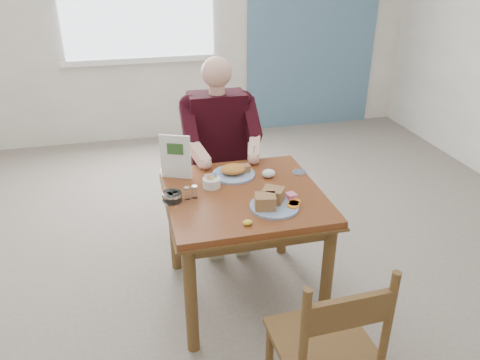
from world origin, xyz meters
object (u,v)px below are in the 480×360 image
object	(u,v)px
chair_far	(218,176)
far_plate	(234,171)
chair_near	(327,349)
diner	(219,140)
table	(244,209)
near_plate	(273,201)

from	to	relation	value
chair_far	far_plate	bearing A→B (deg)	-90.34
chair_near	diner	bearing A→B (deg)	94.10
table	near_plate	bearing A→B (deg)	-61.08
chair_far	diner	world-z (taller)	diner
chair_near	diner	size ratio (longest dim) A/B	0.69
table	near_plate	world-z (taller)	near_plate
table	chair_near	xyz separation A→B (m)	(0.12, -0.99, -0.16)
near_plate	chair_near	bearing A→B (deg)	-89.29
table	diner	bearing A→B (deg)	90.00
table	far_plate	xyz separation A→B (m)	(-0.00, 0.24, 0.14)
diner	chair_near	bearing A→B (deg)	-85.90
chair_near	near_plate	distance (m)	0.85
near_plate	far_plate	bearing A→B (deg)	104.69
chair_near	near_plate	xyz separation A→B (m)	(-0.01, 0.79, 0.31)
diner	chair_far	bearing A→B (deg)	90.01
table	far_plate	distance (m)	0.27
chair_near	chair_far	bearing A→B (deg)	93.90
table	chair_near	world-z (taller)	chair_near
far_plate	chair_far	bearing A→B (deg)	89.66
table	near_plate	size ratio (longest dim) A/B	2.63
table	chair_far	size ratio (longest dim) A/B	0.97
chair_far	chair_near	xyz separation A→B (m)	(0.12, -1.79, 0.00)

